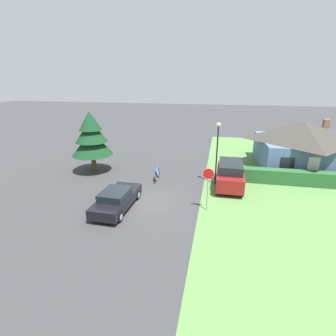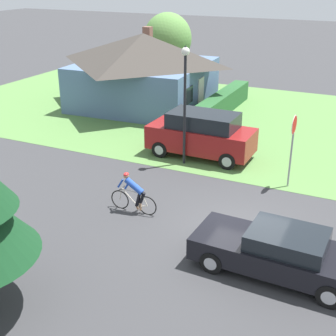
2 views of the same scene
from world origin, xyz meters
TOP-DOWN VIEW (x-y plane):
  - ground_plane at (0.00, 0.00)m, footprint 140.00×140.00m
  - grass_verge_right at (11.71, 4.00)m, footprint 16.00×36.00m
  - cottage_house at (12.25, 10.10)m, footprint 8.22×8.24m
  - hedge_row at (11.42, 5.17)m, footprint 9.92×0.90m
  - sedan_left_lane at (-1.57, -1.45)m, footprint 2.01×4.69m
  - cyclist at (-0.17, 3.89)m, footprint 0.44×1.80m
  - parked_suv_right at (5.69, 3.72)m, footprint 2.07×4.69m
  - stop_sign at (4.19, -0.51)m, footprint 0.75×0.07m
  - street_lamp at (4.59, 4.08)m, footprint 0.34×0.34m
  - conifer_tall_near at (-6.32, 4.95)m, footprint 3.55×3.55m

SIDE VIEW (x-z plane):
  - ground_plane at x=0.00m, z-range 0.00..0.00m
  - grass_verge_right at x=11.71m, z-range 0.00..0.01m
  - hedge_row at x=11.42m, z-range 0.00..1.16m
  - sedan_left_lane at x=-1.57m, z-range -0.01..1.33m
  - cyclist at x=-0.17m, z-range -0.03..1.41m
  - parked_suv_right at x=5.69m, z-range 0.02..2.05m
  - stop_sign at x=4.19m, z-range 0.61..3.48m
  - cottage_house at x=12.25m, z-range 0.02..4.47m
  - conifer_tall_near at x=-6.32m, z-range 0.51..5.95m
  - street_lamp at x=4.59m, z-range 0.87..5.90m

